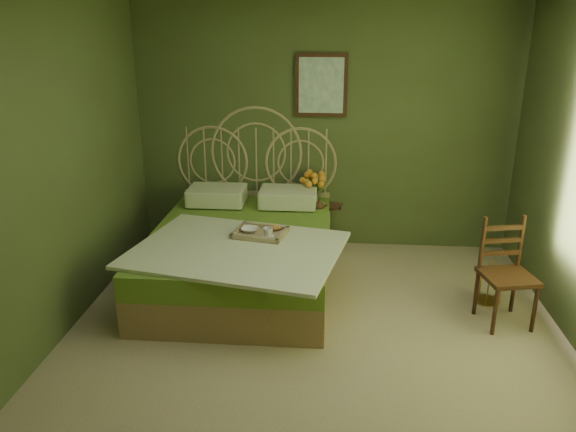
# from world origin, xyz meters

# --- Properties ---
(floor) EXTENTS (4.50, 4.50, 0.00)m
(floor) POSITION_xyz_m (0.00, 0.00, 0.00)
(floor) COLOR tan
(floor) RESTS_ON ground
(wall_back) EXTENTS (4.00, 0.00, 4.00)m
(wall_back) POSITION_xyz_m (0.00, 2.25, 1.30)
(wall_back) COLOR #4D6032
(wall_back) RESTS_ON floor
(wall_left) EXTENTS (0.00, 4.50, 4.50)m
(wall_left) POSITION_xyz_m (-2.00, 0.00, 1.30)
(wall_left) COLOR #4D6032
(wall_left) RESTS_ON floor
(wall_art) EXTENTS (0.54, 0.04, 0.64)m
(wall_art) POSITION_xyz_m (-0.04, 2.22, 1.75)
(wall_art) COLOR #331E0E
(wall_art) RESTS_ON wall_back
(bed) EXTENTS (1.93, 2.44, 1.51)m
(bed) POSITION_xyz_m (-0.73, 1.21, 0.33)
(bed) COLOR #A57852
(bed) RESTS_ON floor
(nightstand) EXTENTS (0.46, 0.47, 0.93)m
(nightstand) POSITION_xyz_m (-0.13, 1.99, 0.34)
(nightstand) COLOR beige
(nightstand) RESTS_ON floor
(chair) EXTENTS (0.47, 0.47, 0.89)m
(chair) POSITION_xyz_m (1.55, 0.67, 0.49)
(chair) COLOR #331E0E
(chair) RESTS_ON floor
(birdcage) EXTENTS (0.23, 0.23, 0.35)m
(birdcage) POSITION_xyz_m (1.52, 0.97, 0.17)
(birdcage) COLOR #B6843A
(birdcage) RESTS_ON floor
(book_lower) EXTENTS (0.17, 0.22, 0.02)m
(book_lower) POSITION_xyz_m (0.04, 2.00, 0.51)
(book_lower) COLOR #381E0F
(book_lower) RESTS_ON nightstand
(book_upper) EXTENTS (0.22, 0.26, 0.02)m
(book_upper) POSITION_xyz_m (0.04, 2.00, 0.53)
(book_upper) COLOR #472819
(book_upper) RESTS_ON nightstand
(cereal_bowl) EXTENTS (0.17, 0.17, 0.04)m
(cereal_bowl) POSITION_xyz_m (-0.63, 1.02, 0.60)
(cereal_bowl) COLOR white
(cereal_bowl) RESTS_ON bed
(coffee_cup) EXTENTS (0.10, 0.10, 0.08)m
(coffee_cup) POSITION_xyz_m (-0.45, 0.91, 0.62)
(coffee_cup) COLOR white
(coffee_cup) RESTS_ON bed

